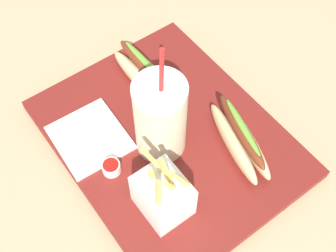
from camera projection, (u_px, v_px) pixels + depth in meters
name	position (u px, v px, depth m)	size (l,w,h in m)	color
ground_plane	(168.00, 144.00, 0.83)	(2.40, 2.40, 0.02)	tan
food_tray	(168.00, 138.00, 0.81)	(0.45, 0.36, 0.02)	maroon
soda_cup	(160.00, 118.00, 0.73)	(0.09, 0.09, 0.25)	beige
fries_basket	(163.00, 195.00, 0.70)	(0.08, 0.07, 0.14)	white
hot_dog_1	(240.00, 138.00, 0.77)	(0.18, 0.09, 0.07)	#E5C689
hot_dog_2	(144.00, 73.00, 0.85)	(0.16, 0.05, 0.07)	#E5C689
ketchup_cup_1	(110.00, 166.00, 0.76)	(0.03, 0.03, 0.02)	white
napkin_stack	(90.00, 138.00, 0.80)	(0.13, 0.12, 0.01)	white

